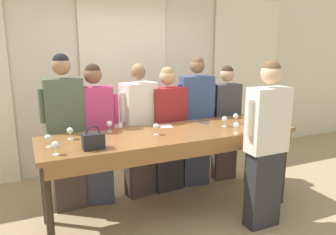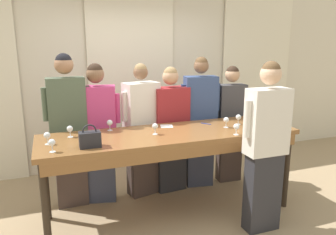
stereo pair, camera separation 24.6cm
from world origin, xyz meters
name	(u,v)px [view 2 (the right image)]	position (x,y,z in m)	size (l,w,h in m)	color
ground_plane	(170,212)	(0.00, 0.00, 0.00)	(18.00, 18.00, 0.00)	tan
wall_back	(131,78)	(0.00, 1.77, 1.40)	(12.00, 0.06, 2.80)	beige
curtain_panel_center	(132,82)	(0.00, 1.71, 1.34)	(1.35, 0.03, 2.69)	#EFE5C6
curtain_panel_right	(256,77)	(2.29, 1.71, 1.34)	(1.35, 0.03, 2.69)	#EFE5C6
tasting_bar	(171,141)	(0.00, -0.03, 0.89)	(2.86, 0.83, 0.98)	brown
wine_bottle	(250,118)	(0.96, -0.12, 1.09)	(0.08, 0.08, 0.31)	black
handbag	(90,139)	(-0.91, -0.23, 1.06)	(0.20, 0.12, 0.22)	#232328
wine_glass_front_left	(110,123)	(-0.62, 0.31, 1.07)	(0.06, 0.06, 0.12)	white
wine_glass_front_mid	(263,116)	(1.21, -0.01, 1.07)	(0.06, 0.06, 0.12)	white
wine_glass_front_right	(226,120)	(0.68, -0.03, 1.07)	(0.06, 0.06, 0.12)	white
wine_glass_center_left	(238,117)	(0.90, 0.04, 1.07)	(0.06, 0.06, 0.12)	white
wine_glass_center_mid	(236,127)	(0.63, -0.34, 1.07)	(0.06, 0.06, 0.12)	white
wine_glass_center_right	(47,136)	(-1.29, 0.00, 1.07)	(0.06, 0.06, 0.12)	white
wine_glass_back_left	(70,129)	(-1.06, 0.18, 1.07)	(0.06, 0.06, 0.12)	white
wine_glass_back_mid	(52,143)	(-1.25, -0.26, 1.07)	(0.06, 0.06, 0.12)	white
wine_glass_back_right	(155,127)	(-0.19, -0.03, 1.07)	(0.06, 0.06, 0.12)	white
napkin	(167,126)	(0.05, 0.26, 0.98)	(0.18, 0.18, 0.00)	white
pen	(206,124)	(0.54, 0.20, 0.98)	(0.09, 0.11, 0.01)	#193399
guest_olive_jacket	(68,129)	(-1.06, 0.60, 0.97)	(0.54, 0.21, 1.84)	#473833
guest_pink_top	(98,133)	(-0.72, 0.60, 0.89)	(0.55, 0.32, 1.72)	#383D51
guest_cream_sweater	(142,130)	(-0.17, 0.60, 0.86)	(0.54, 0.34, 1.71)	#473833
guest_striped_shirt	(170,129)	(0.22, 0.60, 0.84)	(0.57, 0.28, 1.66)	#28282D
guest_navy_coat	(200,122)	(0.65, 0.60, 0.91)	(0.54, 0.29, 1.78)	#383D51
guest_beige_cap	(230,122)	(1.12, 0.60, 0.86)	(0.50, 0.23, 1.65)	#473833
host_pouring	(266,146)	(0.79, -0.65, 0.93)	(0.54, 0.21, 1.79)	#28282D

